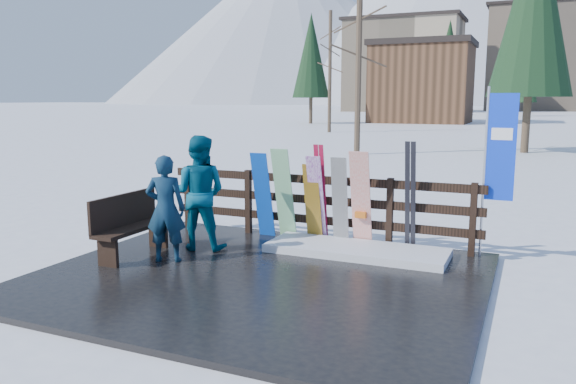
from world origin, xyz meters
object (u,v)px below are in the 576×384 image
at_px(snowboard_2, 313,203).
at_px(snowboard_4, 340,202).
at_px(person_front, 166,209).
at_px(snowboard_5, 361,200).
at_px(snowboard_0, 263,195).
at_px(rental_flag, 497,154).
at_px(snowboard_1, 284,194).
at_px(snowboard_3, 317,200).
at_px(person_back, 199,193).
at_px(bench, 130,223).

height_order(snowboard_2, snowboard_4, snowboard_4).
bearing_deg(person_front, snowboard_5, -164.33).
bearing_deg(snowboard_0, rental_flag, 4.08).
distance_m(snowboard_1, snowboard_4, 1.01).
xyz_separation_m(snowboard_0, snowboard_5, (1.77, 0.00, 0.05)).
xyz_separation_m(snowboard_3, person_front, (-1.68, -1.91, 0.05)).
distance_m(snowboard_2, person_front, 2.50).
bearing_deg(snowboard_0, snowboard_2, 0.00).
bearing_deg(person_front, snowboard_0, -131.74).
bearing_deg(snowboard_5, snowboard_1, 180.00).
height_order(snowboard_5, person_back, person_back).
bearing_deg(snowboard_2, snowboard_4, 0.00).
bearing_deg(snowboard_0, snowboard_5, 0.00).
xyz_separation_m(snowboard_0, snowboard_1, (0.40, 0.00, 0.04)).
bearing_deg(snowboard_2, person_back, -144.96).
bearing_deg(snowboard_4, snowboard_3, 180.00).
bearing_deg(rental_flag, snowboard_4, -173.51).
distance_m(snowboard_5, person_front, 3.10).
bearing_deg(bench, snowboard_4, 34.24).
distance_m(snowboard_0, person_back, 1.26).
height_order(bench, snowboard_1, snowboard_1).
distance_m(snowboard_4, person_back, 2.30).
height_order(bench, snowboard_3, snowboard_3).
height_order(snowboard_4, person_back, person_back).
relative_size(snowboard_0, snowboard_3, 1.00).
bearing_deg(snowboard_1, rental_flag, 4.56).
relative_size(snowboard_1, snowboard_2, 1.19).
bearing_deg(rental_flag, person_back, -162.89).
xyz_separation_m(snowboard_4, person_back, (-2.02, -1.08, 0.18)).
relative_size(snowboard_3, snowboard_4, 1.03).
bearing_deg(snowboard_2, person_front, -130.13).
xyz_separation_m(bench, person_front, (0.69, -0.02, 0.29)).
distance_m(snowboard_4, person_front, 2.83).
xyz_separation_m(snowboard_2, snowboard_4, (0.48, 0.00, 0.06)).
xyz_separation_m(snowboard_2, person_front, (-1.61, -1.91, 0.13)).
distance_m(snowboard_2, person_back, 1.90).
xyz_separation_m(snowboard_0, person_back, (-0.61, -1.08, 0.17)).
xyz_separation_m(bench, person_back, (0.75, 0.81, 0.41)).
bearing_deg(snowboard_4, snowboard_1, 180.00).
xyz_separation_m(snowboard_0, person_front, (-0.67, -1.91, 0.05)).
distance_m(snowboard_5, person_back, 2.62).
distance_m(snowboard_0, person_front, 2.02).
bearing_deg(snowboard_0, bench, -125.81).
relative_size(snowboard_2, snowboard_4, 0.92).
height_order(snowboard_0, snowboard_3, snowboard_0).
distance_m(snowboard_3, person_back, 1.95).
bearing_deg(snowboard_3, person_front, -131.33).
bearing_deg(rental_flag, bench, -157.25).
bearing_deg(snowboard_4, snowboard_5, 0.00).
relative_size(snowboard_3, person_front, 0.96).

